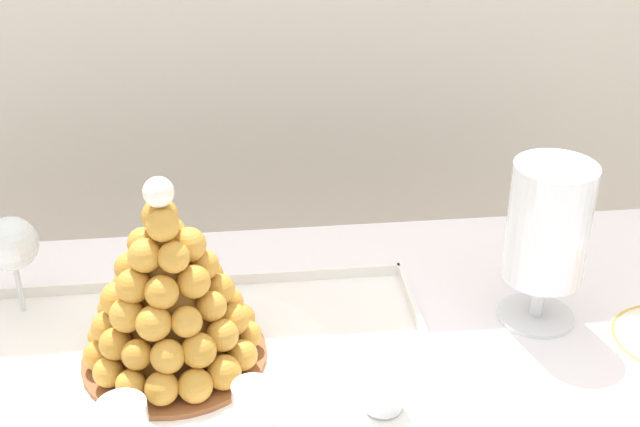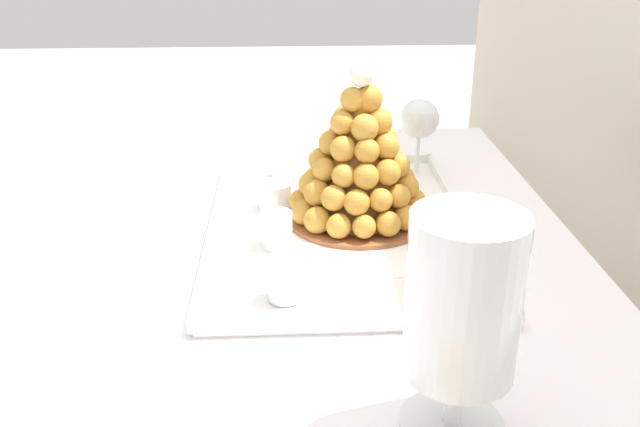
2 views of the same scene
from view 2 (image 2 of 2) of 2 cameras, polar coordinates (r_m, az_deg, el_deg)
name	(u,v)px [view 2 (image 2 of 2)]	position (r m, az deg, el deg)	size (l,w,h in m)	color
buffet_table	(346,316)	(1.16, 2.15, -8.37)	(1.42, 0.80, 0.77)	brown
serving_tray	(339,227)	(1.21, 1.59, -1.13)	(0.65, 0.44, 0.02)	white
croquembouche	(359,163)	(1.20, 3.21, 4.13)	(0.25, 0.25, 0.28)	brown
dessert_cup_left	(285,167)	(1.42, -2.85, 3.83)	(0.06, 0.06, 0.05)	silver
dessert_cup_mid_left	(275,196)	(1.27, -3.68, 1.40)	(0.06, 0.06, 0.05)	silver
dessert_cup_centre	(277,231)	(1.13, -3.54, -1.43)	(0.05, 0.05, 0.06)	silver
dessert_cup_mid_right	(285,283)	(0.98, -2.87, -5.66)	(0.05, 0.05, 0.05)	silver
macaron_goblet	(463,303)	(0.71, 11.63, -7.19)	(0.12, 0.12, 0.25)	white
wine_glass	(419,121)	(1.44, 8.14, 7.50)	(0.08, 0.08, 0.16)	silver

